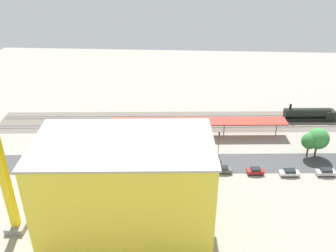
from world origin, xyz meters
TOP-DOWN VIEW (x-y plane):
  - ground_plane at (0.00, 0.00)m, footprint 196.56×196.56m
  - rail_bed at (0.00, -20.20)m, footprint 123.52×22.39m
  - street_asphalt at (0.00, 3.16)m, footprint 123.18×17.18m
  - track_rails at (0.00, -20.20)m, footprint 122.58×15.98m
  - platform_canopy_near at (0.58, -11.68)m, footprint 50.32×8.30m
  - locomotive at (-34.65, -23.30)m, footprint 17.15×4.11m
  - parked_car_0 at (-29.72, 6.40)m, footprint 4.63×2.15m
  - parked_car_1 at (-21.00, 7.04)m, footprint 4.74×2.10m
  - parked_car_2 at (-12.96, 6.90)m, footprint 4.16×2.05m
  - parked_car_3 at (-5.18, 6.75)m, footprint 4.44×1.93m
  - construction_building at (14.96, 25.73)m, footprint 32.69×19.55m
  - construction_roof_slab at (14.96, 25.73)m, footprint 33.33×20.19m
  - box_truck_0 at (17.72, 12.38)m, footprint 9.43×3.34m
  - street_tree_0 at (-29.75, -2.24)m, footprint 5.45×5.45m
  - street_tree_1 at (-27.55, -1.85)m, footprint 4.10×4.10m
  - street_tree_2 at (5.72, -1.53)m, footprint 6.07×6.07m
  - traffic_light at (-4.56, -1.59)m, footprint 0.50×0.36m

SIDE VIEW (x-z plane):
  - ground_plane at x=0.00m, z-range 0.00..0.00m
  - rail_bed at x=0.00m, z-range 0.00..0.01m
  - street_asphalt at x=0.00m, z-range 0.00..0.01m
  - track_rails at x=0.00m, z-range 0.12..0.24m
  - parked_car_1 at x=-21.00m, z-range -0.09..1.51m
  - parked_car_2 at x=-12.96m, z-range -0.09..1.55m
  - parked_car_3 at x=-5.18m, z-range -0.08..1.57m
  - parked_car_0 at x=-29.72m, z-range -0.11..1.66m
  - box_truck_0 at x=17.72m, z-range -0.03..3.51m
  - locomotive at x=-34.65m, z-range -0.78..4.60m
  - platform_canopy_near at x=0.58m, z-range 2.05..6.56m
  - traffic_light at x=-4.56m, z-range 1.08..7.65m
  - street_tree_1 at x=-27.55m, z-range 1.21..7.78m
  - street_tree_2 at x=5.72m, z-range 0.97..9.01m
  - street_tree_0 at x=-29.75m, z-range 1.18..9.03m
  - construction_building at x=14.96m, z-range 0.00..18.58m
  - construction_roof_slab at x=14.96m, z-range 18.58..18.98m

